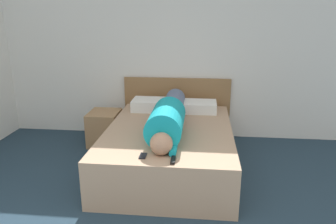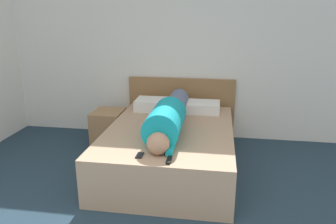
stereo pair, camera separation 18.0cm
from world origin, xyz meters
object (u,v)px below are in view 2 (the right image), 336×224
at_px(bed, 170,148).
at_px(cell_phone, 140,155).
at_px(person_lying, 169,117).
at_px(pillow_near_headboard, 154,104).
at_px(pillow_second, 202,107).
at_px(tv_remote, 169,160).
at_px(nightstand, 109,127).

bearing_deg(bed, cell_phone, -101.77).
bearing_deg(person_lying, pillow_near_headboard, 112.69).
relative_size(bed, pillow_second, 4.21).
bearing_deg(tv_remote, person_lying, 98.62).
bearing_deg(nightstand, tv_remote, -54.23).
xyz_separation_m(nightstand, pillow_second, (1.35, 0.06, 0.35)).
relative_size(bed, person_lying, 1.14).
height_order(bed, tv_remote, tv_remote).
height_order(bed, pillow_near_headboard, pillow_near_headboard).
distance_m(pillow_near_headboard, cell_phone, 1.58).
bearing_deg(cell_phone, tv_remote, -14.17).
xyz_separation_m(bed, pillow_second, (0.34, 0.74, 0.33)).
bearing_deg(nightstand, cell_phone, -60.82).
relative_size(bed, nightstand, 4.25).
relative_size(person_lying, pillow_near_headboard, 3.50).
height_order(person_lying, pillow_near_headboard, person_lying).
xyz_separation_m(pillow_near_headboard, pillow_second, (0.68, 0.00, -0.01)).
distance_m(bed, person_lying, 0.43).
bearing_deg(tv_remote, nightstand, 125.77).
xyz_separation_m(bed, cell_phone, (-0.17, -0.83, 0.27)).
height_order(person_lying, cell_phone, person_lying).
bearing_deg(person_lying, nightstand, 143.73).
xyz_separation_m(bed, nightstand, (-1.01, 0.68, -0.02)).
height_order(pillow_second, tv_remote, pillow_second).
bearing_deg(person_lying, cell_phone, -102.63).
bearing_deg(tv_remote, pillow_near_headboard, 105.76).
xyz_separation_m(nightstand, cell_phone, (0.84, -1.51, 0.28)).
relative_size(tv_remote, cell_phone, 1.15).
distance_m(pillow_second, tv_remote, 1.66).
bearing_deg(pillow_second, pillow_near_headboard, 180.00).
bearing_deg(nightstand, pillow_second, 2.68).
height_order(pillow_near_headboard, pillow_second, pillow_near_headboard).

